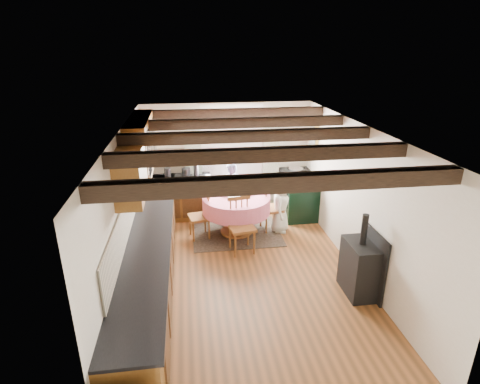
{
  "coord_description": "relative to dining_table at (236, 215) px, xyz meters",
  "views": [
    {
      "loc": [
        -0.86,
        -5.29,
        3.52
      ],
      "look_at": [
        0.0,
        0.8,
        1.15
      ],
      "focal_mm": 28.61,
      "sensor_mm": 36.0,
      "label": 1
    }
  ],
  "objects": [
    {
      "name": "floor",
      "position": [
        -0.03,
        -1.49,
        -0.4
      ],
      "size": [
        3.6,
        5.5,
        0.0
      ],
      "primitive_type": "cube",
      "color": "brown",
      "rests_on": "ground"
    },
    {
      "name": "ceiling",
      "position": [
        -0.03,
        -1.49,
        2.0
      ],
      "size": [
        3.6,
        5.5,
        0.0
      ],
      "primitive_type": "cube",
      "color": "white",
      "rests_on": "ground"
    },
    {
      "name": "wall_back",
      "position": [
        -0.03,
        1.26,
        0.8
      ],
      "size": [
        3.6,
        0.0,
        2.4
      ],
      "primitive_type": "cube",
      "color": "silver",
      "rests_on": "ground"
    },
    {
      "name": "wall_front",
      "position": [
        -0.03,
        -4.24,
        0.8
      ],
      "size": [
        3.6,
        0.0,
        2.4
      ],
      "primitive_type": "cube",
      "color": "silver",
      "rests_on": "ground"
    },
    {
      "name": "wall_left",
      "position": [
        -1.83,
        -1.49,
        0.8
      ],
      "size": [
        0.0,
        5.5,
        2.4
      ],
      "primitive_type": "cube",
      "color": "silver",
      "rests_on": "ground"
    },
    {
      "name": "wall_right",
      "position": [
        1.77,
        -1.49,
        0.8
      ],
      "size": [
        0.0,
        5.5,
        2.4
      ],
      "primitive_type": "cube",
      "color": "silver",
      "rests_on": "ground"
    },
    {
      "name": "beam_a",
      "position": [
        -0.03,
        -3.49,
        1.91
      ],
      "size": [
        3.6,
        0.16,
        0.16
      ],
      "primitive_type": "cube",
      "color": "#38281A",
      "rests_on": "ceiling"
    },
    {
      "name": "beam_b",
      "position": [
        -0.03,
        -2.49,
        1.91
      ],
      "size": [
        3.6,
        0.16,
        0.16
      ],
      "primitive_type": "cube",
      "color": "#38281A",
      "rests_on": "ceiling"
    },
    {
      "name": "beam_c",
      "position": [
        -0.03,
        -1.49,
        1.91
      ],
      "size": [
        3.6,
        0.16,
        0.16
      ],
      "primitive_type": "cube",
      "color": "#38281A",
      "rests_on": "ceiling"
    },
    {
      "name": "beam_d",
      "position": [
        -0.03,
        -0.49,
        1.91
      ],
      "size": [
        3.6,
        0.16,
        0.16
      ],
      "primitive_type": "cube",
      "color": "#38281A",
      "rests_on": "ceiling"
    },
    {
      "name": "beam_e",
      "position": [
        -0.03,
        0.51,
        1.91
      ],
      "size": [
        3.6,
        0.16,
        0.16
      ],
      "primitive_type": "cube",
      "color": "#38281A",
      "rests_on": "ceiling"
    },
    {
      "name": "splash_left",
      "position": [
        -1.81,
        -1.19,
        0.8
      ],
      "size": [
        0.02,
        4.5,
        0.55
      ],
      "primitive_type": "cube",
      "color": "beige",
      "rests_on": "wall_left"
    },
    {
      "name": "splash_back",
      "position": [
        -1.03,
        1.24,
        0.8
      ],
      "size": [
        1.4,
        0.02,
        0.55
      ],
      "primitive_type": "cube",
      "color": "beige",
      "rests_on": "wall_back"
    },
    {
      "name": "base_cabinet_left",
      "position": [
        -1.53,
        -1.49,
        0.04
      ],
      "size": [
        0.6,
        5.3,
        0.88
      ],
      "primitive_type": "cube",
      "color": "brown",
      "rests_on": "floor"
    },
    {
      "name": "base_cabinet_back",
      "position": [
        -1.08,
        0.96,
        0.04
      ],
      "size": [
        1.3,
        0.6,
        0.88
      ],
      "primitive_type": "cube",
      "color": "brown",
      "rests_on": "floor"
    },
    {
      "name": "worktop_left",
      "position": [
        -1.51,
        -1.49,
        0.5
      ],
      "size": [
        0.64,
        5.3,
        0.04
      ],
      "primitive_type": "cube",
      "color": "black",
      "rests_on": "base_cabinet_left"
    },
    {
      "name": "worktop_back",
      "position": [
        -1.08,
        0.94,
        0.5
      ],
      "size": [
        1.3,
        0.64,
        0.04
      ],
      "primitive_type": "cube",
      "color": "black",
      "rests_on": "base_cabinet_back"
    },
    {
      "name": "wall_cabinet_glass",
      "position": [
        -1.66,
        -0.29,
        1.55
      ],
      "size": [
        0.34,
        1.8,
        0.9
      ],
      "primitive_type": "cube",
      "color": "brown",
      "rests_on": "wall_left"
    },
    {
      "name": "wall_cabinet_solid",
      "position": [
        -1.66,
        -1.79,
        1.5
      ],
      "size": [
        0.34,
        0.9,
        0.7
      ],
      "primitive_type": "cube",
      "color": "brown",
      "rests_on": "wall_left"
    },
    {
      "name": "window_frame",
      "position": [
        0.07,
        1.25,
        1.2
      ],
      "size": [
        1.34,
        0.03,
        1.54
      ],
      "primitive_type": "cube",
      "color": "white",
      "rests_on": "wall_back"
    },
    {
      "name": "window_pane",
      "position": [
        0.07,
        1.25,
        1.2
      ],
      "size": [
        1.2,
        0.01,
        1.4
      ],
      "primitive_type": "cube",
      "color": "white",
      "rests_on": "wall_back"
    },
    {
      "name": "curtain_left",
      "position": [
        -0.78,
        1.16,
        0.7
      ],
      "size": [
        0.35,
        0.1,
        2.1
      ],
      "primitive_type": "cube",
      "color": "silver",
      "rests_on": "wall_back"
    },
    {
      "name": "curtain_right",
      "position": [
        0.92,
        1.16,
        0.7
      ],
      "size": [
        0.35,
        0.1,
        2.1
      ],
      "primitive_type": "cube",
      "color": "silver",
      "rests_on": "wall_back"
    },
    {
      "name": "curtain_rod",
      "position": [
        0.07,
        1.16,
        1.8
      ],
      "size": [
        2.0,
        0.03,
        0.03
      ],
      "primitive_type": "cylinder",
      "rotation": [
        0.0,
        1.57,
        0.0
      ],
      "color": "black",
      "rests_on": "wall_back"
    },
    {
      "name": "wall_picture",
      "position": [
        1.74,
        0.81,
        1.3
      ],
      "size": [
        0.04,
        0.5,
        0.6
      ],
      "primitive_type": "cube",
      "color": "gold",
      "rests_on": "wall_right"
    },
    {
      "name": "wall_plate",
      "position": [
        1.02,
        1.23,
        1.3
      ],
      "size": [
        0.3,
        0.02,
        0.3
      ],
      "primitive_type": "cylinder",
      "rotation": [
        1.57,
        0.0,
        0.0
      ],
      "color": "silver",
      "rests_on": "wall_back"
    },
    {
      "name": "rug",
      "position": [
        0.0,
        0.0,
        -0.39
      ],
      "size": [
        1.73,
        1.35,
        0.01
      ],
      "primitive_type": "cube",
      "color": "black",
      "rests_on": "floor"
    },
    {
      "name": "dining_table",
      "position": [
        0.0,
        0.0,
        0.0
      ],
      "size": [
        1.31,
        1.31,
        0.79
      ],
      "primitive_type": null,
      "color": "#D15570",
      "rests_on": "floor"
    },
    {
      "name": "chair_near",
      "position": [
        0.01,
        -0.71,
        0.11
      ],
      "size": [
        0.51,
        0.53,
        1.02
      ],
      "primitive_type": null,
      "rotation": [
        0.0,
        0.0,
        0.17
      ],
      "color": "brown",
      "rests_on": "floor"
    },
    {
      "name": "chair_left",
      "position": [
        -0.73,
        -0.05,
        0.07
      ],
      "size": [
        0.48,
        0.47,
        0.93
      ],
      "primitive_type": null,
      "rotation": [
        0.0,
        0.0,
        -1.39
      ],
      "color": "brown",
      "rests_on": "floor"
    },
    {
      "name": "chair_right",
      "position": [
        0.72,
        0.09,
        0.1
      ],
      "size": [
        0.5,
        0.48,
        0.99
      ],
      "primitive_type": null,
      "rotation": [
        0.0,
        0.0,
        1.7
      ],
      "color": "brown",
      "rests_on": "floor"
    },
    {
      "name": "aga_range",
      "position": [
        1.44,
        0.72,
        0.09
      ],
      "size": [
        0.68,
        1.05,
        0.97
      ],
      "primitive_type": null,
      "color": "black",
      "rests_on": "floor"
    },
    {
      "name": "cast_iron_stove",
      "position": [
        1.55,
        -2.18,
        0.25
      ],
      "size": [
        0.39,
        0.65,
        1.29
      ],
      "primitive_type": null,
      "color": "black",
      "rests_on": "floor"
    },
    {
      "name": "child_far",
      "position": [
        -0.01,
        0.8,
        0.22
      ],
      "size": [
        0.5,
        0.38,
        1.23
      ],
      "primitive_type": "imported",
      "rotation": [
        0.0,
        0.0,
        3.35
      ],
      "color": "#3E415C",
      "rests_on": "floor"
    },
    {
      "name": "child_right",
      "position": [
        0.88,
        -0.0,
        0.15
      ],
      "size": [
        0.51,
        0.62,
        1.09
      ],
      "primitive_type": "imported",
      "rotation": [
        0.0,
        0.0,
        1.22
      ],
      "color": "white",
      "rests_on": "floor"
    },
    {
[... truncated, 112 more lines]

